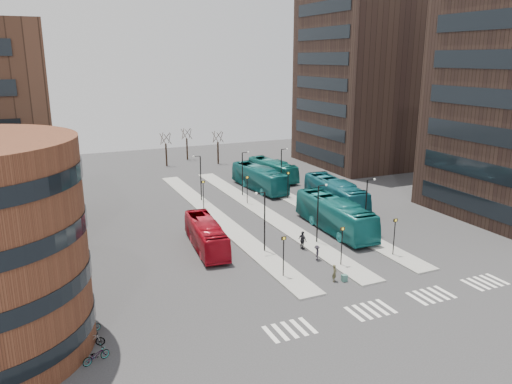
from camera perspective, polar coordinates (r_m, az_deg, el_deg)
name	(u,v)px	position (r m, az deg, el deg)	size (l,w,h in m)	color
ground	(417,333)	(38.09, 17.92, -15.04)	(160.00, 160.00, 0.00)	#2C2C2E
island_left	(218,218)	(60.08, -4.42, -2.96)	(2.50, 45.00, 0.15)	gray
island_mid	(263,212)	(62.24, 0.79, -2.27)	(2.50, 45.00, 0.15)	gray
island_right	(305,206)	(64.90, 5.60, -1.61)	(2.50, 45.00, 0.15)	gray
suitcase	(344,278)	(44.26, 10.06, -9.66)	(0.48, 0.38, 0.59)	navy
red_bus	(206,235)	(50.50, -5.73, -4.89)	(2.45, 10.47, 2.92)	#A50C1B
teal_bus_a	(335,215)	(56.00, 8.99, -2.58)	(3.07, 13.14, 3.66)	#146767
teal_bus_b	(259,178)	(72.57, 0.36, 1.61)	(2.89, 12.34, 3.44)	#125C5E
teal_bus_c	(335,194)	(64.48, 9.05, -0.22)	(3.05, 13.06, 3.64)	#155C6A
teal_bus_d	(273,170)	(78.92, 1.91, 2.58)	(2.60, 11.10, 3.09)	#146863
traveller	(335,273)	(43.91, 8.97, -9.15)	(0.56, 0.37, 1.53)	#49472C
commuter_a	(222,253)	(47.22, -3.88, -6.97)	(0.92, 0.71, 1.89)	black
commuter_b	(303,240)	(50.47, 5.35, -5.51)	(1.11, 0.46, 1.89)	black
commuter_c	(317,253)	(48.10, 6.96, -6.90)	(0.94, 0.54, 1.46)	black
bicycle_near	(96,355)	(34.65, -17.83, -17.35)	(0.64, 1.83, 0.96)	gray
bicycle_mid	(92,340)	(36.32, -18.21, -15.75)	(0.46, 1.64, 0.99)	gray
bicycle_far	(89,327)	(37.98, -18.53, -14.46)	(0.56, 1.60, 0.84)	gray
crosswalk_stripes	(399,303)	(41.73, 16.05, -12.09)	(22.35, 2.40, 0.01)	silver
tower_far	(369,79)	(92.19, 12.84, 12.47)	(20.12, 20.00, 30.00)	#31221B
sign_poles	(286,209)	(55.39, 3.48, -1.98)	(12.45, 22.12, 3.65)	black
lamp_posts	(275,188)	(59.81, 2.16, 0.49)	(14.04, 20.24, 6.12)	black
bare_trees	(190,148)	(91.66, -7.50, 4.97)	(10.97, 8.14, 5.90)	black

